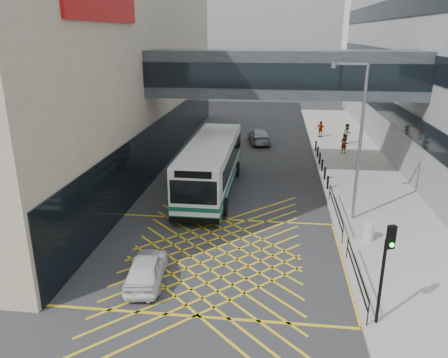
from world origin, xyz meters
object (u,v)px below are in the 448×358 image
(street_lamp, at_px, (357,134))
(pedestrian_b, at_px, (347,134))
(traffic_light, at_px, (386,261))
(car_silver, at_px, (259,135))
(pedestrian_c, at_px, (321,129))
(litter_bin, at_px, (368,232))
(car_dark, at_px, (207,186))
(car_white, at_px, (146,269))
(pedestrian_a, at_px, (344,144))
(bus, at_px, (211,165))

(street_lamp, bearing_deg, pedestrian_b, 84.44)
(traffic_light, bearing_deg, car_silver, 81.48)
(pedestrian_c, bearing_deg, street_lamp, 118.31)
(litter_bin, height_order, pedestrian_c, pedestrian_c)
(car_dark, xyz_separation_m, traffic_light, (8.14, -12.50, 2.03))
(car_silver, height_order, pedestrian_b, pedestrian_b)
(car_white, height_order, car_silver, car_silver)
(car_dark, xyz_separation_m, street_lamp, (8.54, -2.92, 4.32))
(pedestrian_b, bearing_deg, street_lamp, -136.48)
(car_white, relative_size, pedestrian_a, 2.35)
(car_white, height_order, pedestrian_a, pedestrian_a)
(traffic_light, bearing_deg, litter_bin, 62.68)
(bus, distance_m, pedestrian_c, 18.57)
(bus, relative_size, street_lamp, 1.43)
(litter_bin, xyz_separation_m, pedestrian_a, (1.08, 16.99, 0.39))
(car_silver, distance_m, street_lamp, 19.23)
(car_dark, bearing_deg, pedestrian_a, -117.42)
(street_lamp, distance_m, pedestrian_b, 18.10)
(bus, relative_size, car_silver, 2.61)
(traffic_light, xyz_separation_m, pedestrian_c, (0.57, 29.91, -1.75))
(car_white, relative_size, pedestrian_b, 2.07)
(car_white, height_order, pedestrian_c, pedestrian_c)
(pedestrian_a, bearing_deg, car_dark, 15.11)
(car_dark, distance_m, pedestrian_b, 18.22)
(car_silver, xyz_separation_m, traffic_light, (5.44, -27.40, 1.98))
(pedestrian_b, bearing_deg, car_white, -154.13)
(car_silver, bearing_deg, traffic_light, 91.77)
(car_dark, distance_m, traffic_light, 15.05)
(bus, height_order, pedestrian_a, bus)
(car_dark, height_order, litter_bin, car_dark)
(street_lamp, distance_m, pedestrian_c, 20.73)
(street_lamp, height_order, pedestrian_c, street_lamp)
(car_dark, xyz_separation_m, litter_bin, (9.05, -5.65, -0.05))
(bus, xyz_separation_m, litter_bin, (8.92, -6.62, -1.20))
(car_dark, height_order, pedestrian_b, pedestrian_b)
(car_white, distance_m, car_dark, 10.56)
(traffic_light, distance_m, street_lamp, 9.86)
(bus, bearing_deg, pedestrian_a, 46.40)
(pedestrian_b, relative_size, pedestrian_c, 1.21)
(street_lamp, xyz_separation_m, pedestrian_a, (1.59, 14.26, -3.98))
(car_silver, distance_m, pedestrian_a, 8.25)
(car_silver, relative_size, litter_bin, 5.05)
(pedestrian_b, bearing_deg, litter_bin, -134.06)
(car_dark, distance_m, car_silver, 15.14)
(street_lamp, bearing_deg, traffic_light, -90.42)
(car_white, bearing_deg, traffic_light, 161.34)
(street_lamp, height_order, pedestrian_b, street_lamp)
(car_white, bearing_deg, pedestrian_c, -115.44)
(car_silver, relative_size, pedestrian_c, 2.95)
(bus, height_order, pedestrian_c, bus)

